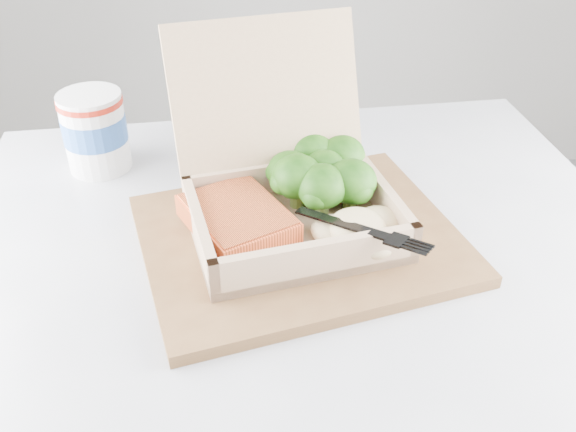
{
  "coord_description": "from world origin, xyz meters",
  "views": [
    {
      "loc": [
        0.3,
        0.02,
        1.12
      ],
      "look_at": [
        0.29,
        0.55,
        0.75
      ],
      "focal_mm": 40.0,
      "sensor_mm": 36.0,
      "label": 1
    }
  ],
  "objects_px": {
    "paper_cup": "(95,129)",
    "takeout_container": "(285,178)",
    "cafe_table": "(309,396)",
    "serving_tray": "(300,239)"
  },
  "relations": [
    {
      "from": "cafe_table",
      "to": "paper_cup",
      "type": "height_order",
      "value": "paper_cup"
    },
    {
      "from": "takeout_container",
      "to": "cafe_table",
      "type": "bearing_deg",
      "value": -88.74
    },
    {
      "from": "cafe_table",
      "to": "takeout_container",
      "type": "height_order",
      "value": "takeout_container"
    },
    {
      "from": "serving_tray",
      "to": "paper_cup",
      "type": "bearing_deg",
      "value": 148.22
    },
    {
      "from": "paper_cup",
      "to": "takeout_container",
      "type": "bearing_deg",
      "value": -27.45
    },
    {
      "from": "cafe_table",
      "to": "serving_tray",
      "type": "distance_m",
      "value": 0.2
    },
    {
      "from": "takeout_container",
      "to": "paper_cup",
      "type": "relative_size",
      "value": 2.79
    },
    {
      "from": "takeout_container",
      "to": "paper_cup",
      "type": "xyz_separation_m",
      "value": [
        -0.24,
        0.12,
        -0.01
      ]
    },
    {
      "from": "paper_cup",
      "to": "serving_tray",
      "type": "bearing_deg",
      "value": -31.78
    },
    {
      "from": "takeout_container",
      "to": "paper_cup",
      "type": "distance_m",
      "value": 0.27
    }
  ]
}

